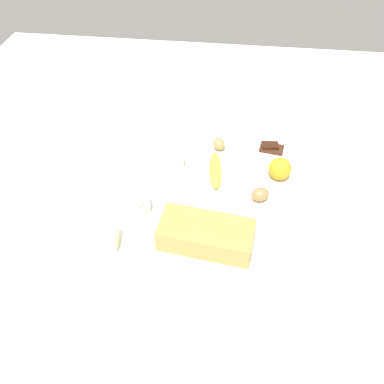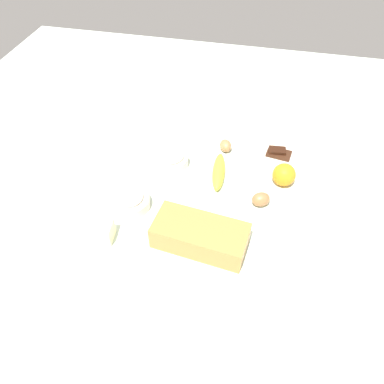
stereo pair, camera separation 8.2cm
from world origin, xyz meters
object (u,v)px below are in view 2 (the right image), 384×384
(sugar_bowl, at_px, (172,159))
(butter_block, at_px, (98,231))
(chocolate_plate, at_px, (278,155))
(flour_bowl, at_px, (130,201))
(banana, at_px, (219,171))
(orange_fruit, at_px, (284,175))
(loaf_pan, at_px, (200,235))
(egg_beside_bowl, at_px, (261,199))
(egg_near_butter, at_px, (226,146))

(sugar_bowl, height_order, butter_block, same)
(sugar_bowl, height_order, chocolate_plate, sugar_bowl)
(flour_bowl, distance_m, banana, 0.34)
(orange_fruit, bearing_deg, loaf_pan, 54.13)
(chocolate_plate, bearing_deg, butter_block, 44.31)
(flour_bowl, distance_m, chocolate_plate, 0.59)
(flour_bowl, xyz_separation_m, egg_beside_bowl, (-0.42, -0.10, -0.00))
(butter_block, bearing_deg, chocolate_plate, -135.69)
(butter_block, bearing_deg, loaf_pan, -171.68)
(banana, distance_m, chocolate_plate, 0.25)
(orange_fruit, bearing_deg, egg_near_butter, -30.85)
(sugar_bowl, bearing_deg, egg_near_butter, -145.74)
(flour_bowl, distance_m, sugar_bowl, 0.25)
(flour_bowl, distance_m, butter_block, 0.15)
(loaf_pan, distance_m, egg_near_butter, 0.46)
(banana, relative_size, butter_block, 2.11)
(banana, height_order, egg_near_butter, egg_near_butter)
(sugar_bowl, bearing_deg, banana, 173.12)
(banana, bearing_deg, egg_beside_bowl, 146.03)
(loaf_pan, height_order, egg_beside_bowl, loaf_pan)
(flour_bowl, height_order, egg_beside_bowl, flour_bowl)
(flour_bowl, distance_m, orange_fruit, 0.54)
(banana, bearing_deg, flour_bowl, 39.08)
(loaf_pan, xyz_separation_m, egg_near_butter, (-0.01, -0.46, -0.02))
(loaf_pan, bearing_deg, flour_bowl, -14.17)
(sugar_bowl, relative_size, chocolate_plate, 0.95)
(flour_bowl, bearing_deg, loaf_pan, 158.98)
(loaf_pan, xyz_separation_m, butter_block, (0.31, 0.05, -0.01))
(banana, relative_size, egg_beside_bowl, 3.07)
(flour_bowl, bearing_deg, chocolate_plate, -142.10)
(loaf_pan, distance_m, flour_bowl, 0.27)
(egg_near_butter, bearing_deg, chocolate_plate, -178.60)
(orange_fruit, xyz_separation_m, egg_beside_bowl, (0.07, 0.12, -0.02))
(banana, distance_m, orange_fruit, 0.23)
(flour_bowl, xyz_separation_m, orange_fruit, (-0.49, -0.22, 0.01))
(banana, bearing_deg, orange_fruit, -177.25)
(loaf_pan, height_order, butter_block, loaf_pan)
(orange_fruit, distance_m, egg_beside_bowl, 0.14)
(egg_beside_bowl, bearing_deg, flour_bowl, 13.82)
(banana, xyz_separation_m, butter_block, (0.31, 0.35, 0.01))
(flour_bowl, bearing_deg, butter_block, 69.78)
(banana, xyz_separation_m, chocolate_plate, (-0.20, -0.15, -0.01))
(butter_block, height_order, egg_beside_bowl, butter_block)
(egg_beside_bowl, bearing_deg, banana, -33.97)
(sugar_bowl, relative_size, butter_block, 1.37)
(flour_bowl, relative_size, butter_block, 1.43)
(banana, bearing_deg, sugar_bowl, -6.88)
(banana, relative_size, chocolate_plate, 1.46)
(sugar_bowl, height_order, egg_near_butter, sugar_bowl)
(butter_block, relative_size, egg_beside_bowl, 1.45)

